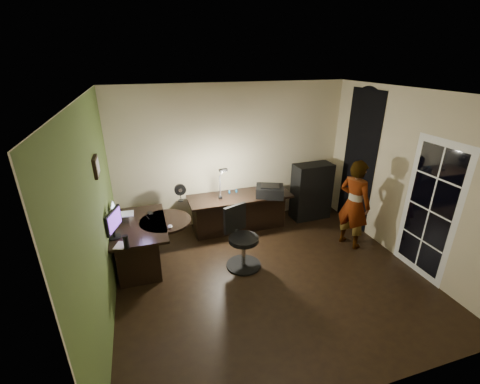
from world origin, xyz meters
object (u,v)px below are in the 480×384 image
object	(u,v)px
desk_left	(142,245)
office_chair	(244,239)
cabinet	(311,191)
desk_right	(240,213)
monitor	(113,228)
person	(354,204)

from	to	relation	value
desk_left	office_chair	xyz separation A→B (m)	(1.53, -0.51, 0.12)
cabinet	office_chair	xyz separation A→B (m)	(-1.85, -1.22, -0.08)
desk_right	monitor	world-z (taller)	monitor
desk_right	desk_left	bearing A→B (deg)	-161.43
desk_right	person	xyz separation A→B (m)	(1.70, -1.09, 0.43)
monitor	person	distance (m)	3.87
desk_right	person	world-z (taller)	person
person	monitor	bearing A→B (deg)	66.15
monitor	person	bearing A→B (deg)	17.11
desk_left	office_chair	bearing A→B (deg)	-18.28
desk_left	person	xyz separation A→B (m)	(3.53, -0.45, 0.41)
desk_right	cabinet	world-z (taller)	cabinet
cabinet	office_chair	world-z (taller)	cabinet
monitor	person	world-z (taller)	person
monitor	office_chair	distance (m)	1.91
desk_left	monitor	world-z (taller)	monitor
person	desk_right	bearing A→B (deg)	35.58
desk_right	cabinet	bearing A→B (deg)	2.10
desk_right	cabinet	xyz separation A→B (m)	(1.55, 0.08, 0.22)
desk_right	person	distance (m)	2.07
desk_left	monitor	xyz separation A→B (m)	(-0.33, -0.31, 0.53)
monitor	office_chair	bearing A→B (deg)	13.15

